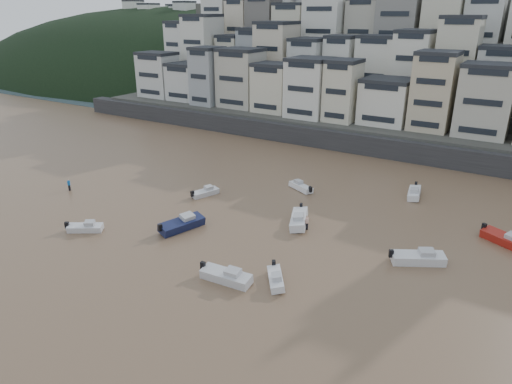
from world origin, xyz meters
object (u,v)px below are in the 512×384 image
Objects in this scene: boat_j at (85,227)px; person_pink at (307,223)px; boat_f at (205,191)px; boat_a at (226,274)px; boat_e at (299,218)px; person_blue at (69,185)px; boat_d at (418,256)px; boat_g at (506,238)px; boat_b at (276,278)px; boat_i at (414,192)px; boat_c at (182,223)px; boat_h at (301,186)px.

boat_j is 25.97m from person_pink.
boat_a is at bearing -118.41° from boat_f.
boat_j is at bearing -75.50° from boat_e.
boat_d is at bearing 6.84° from person_blue.
boat_a is 31.25m from boat_g.
person_blue is at bearing -99.08° from boat_e.
person_pink reaches higher than boat_e.
boat_e is (-4.00, 12.70, 0.22)m from boat_b.
person_pink reaches higher than boat_i.
boat_b is 15.60m from boat_c.
boat_g is 1.31× the size of boat_j.
boat_b is 0.96× the size of boat_h.
boat_c reaches higher than boat_i.
boat_f is at bearing -142.91° from boat_g.
person_blue reaches higher than boat_g.
boat_d is 1.02× the size of boat_g.
boat_b is at bearing 136.82° from boat_h.
boat_d is (10.49, 10.89, 0.20)m from boat_b.
person_pink is (-8.17, -17.11, 0.17)m from boat_i.
boat_j is at bearing -53.50° from boat_i.
boat_b is at bearing 24.22° from boat_a.
boat_e is 33.86m from person_blue.
boat_i reaches higher than boat_b.
boat_j is at bearing 175.88° from boat_a.
boat_e is at bearing -35.80° from boat_c.
boat_c reaches higher than boat_j.
boat_g is 47.61m from boat_j.
boat_i is (5.60, 29.00, 0.10)m from boat_b.
boat_j is (-15.40, -25.29, -0.03)m from boat_h.
boat_a is 3.18× the size of person_pink.
boat_e is 1.17× the size of boat_i.
boat_g reaches higher than boat_i.
person_pink is at bearing 0.27° from boat_j.
boat_i is (14.53, 5.99, 0.08)m from boat_h.
boat_a is at bearing -27.11° from boat_i.
boat_e is at bearing -40.26° from boat_i.
boat_a is at bearing 126.32° from boat_h.
boat_d is 29.93m from boat_f.
boat_a is 22.18m from boat_f.
boat_c is 32.36m from boat_i.
boat_g is at bearing -4.75° from boat_j.
boat_j is at bearing -119.95° from boat_b.
boat_j is 14.73m from person_blue.
boat_d is 18.76m from boat_i.
boat_i is (-12.08, 8.90, -0.07)m from boat_g.
boat_i is at bearing 75.79° from boat_d.
person_blue is (-54.71, -14.91, 0.09)m from boat_g.
boat_d is (14.65, 13.14, 0.04)m from boat_a.
boat_e reaches higher than boat_a.
boat_c is at bearing 165.58° from boat_d.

